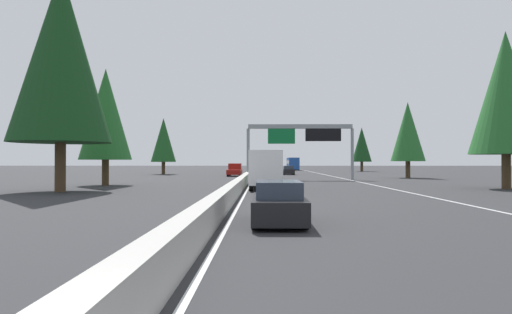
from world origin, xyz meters
The scene contains 16 objects.
ground_plane centered at (60.00, 0.00, 0.00)m, with size 320.00×320.00×0.00m, color #2D2D30.
median_barrier centered at (80.00, 0.30, 0.45)m, with size 180.00×0.56×0.90m, color #ADAAA3.
shoulder_stripe_right centered at (70.00, -11.52, 0.01)m, with size 160.00×0.16×0.01m, color silver.
shoulder_stripe_median centered at (70.00, -0.25, 0.01)m, with size 160.00×0.16×0.01m, color silver.
sign_gantry_overhead centered at (48.71, -6.03, 5.21)m, with size 0.50×12.68×6.55m.
sedan_distant_a centered at (12.53, -1.98, 0.68)m, with size 4.40×1.80×1.47m.
box_truck_mid_left centered at (31.55, -1.64, 1.61)m, with size 8.50×2.40×2.95m.
sedan_far_left centered at (68.18, -5.63, 0.68)m, with size 4.40×1.80×1.47m.
bus_near_right centered at (107.10, -9.03, 1.72)m, with size 11.50×2.55×3.10m.
oncoming_near centered at (61.42, 2.71, 0.91)m, with size 5.60×2.00×1.86m.
conifer_right_near centered at (31.44, -20.40, 7.52)m, with size 5.44×5.44×12.36m.
conifer_right_mid centered at (54.22, -20.39, 6.04)m, with size 4.37×4.37×9.94m.
conifer_right_far centered at (91.73, -22.95, 5.81)m, with size 4.21×4.21×9.57m.
conifer_left_foreground centered at (27.91, 12.93, 9.67)m, with size 6.99×6.99×15.89m.
conifer_left_near centered at (36.11, 12.71, 6.39)m, with size 4.63×4.63×10.52m.
conifer_left_mid centered at (69.89, 15.28, 5.75)m, with size 4.17×4.17×9.47m.
Camera 1 is at (-2.51, -1.44, 2.14)m, focal length 30.37 mm.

